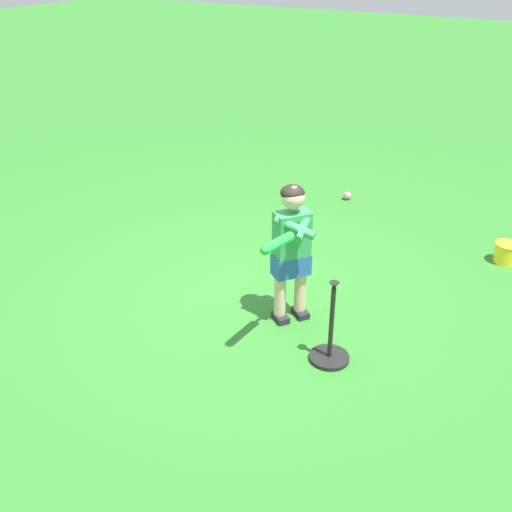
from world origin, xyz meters
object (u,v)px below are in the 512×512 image
object	(u,v)px
play_ball_far_left	(347,196)
batting_tee	(330,347)
child_batter	(291,243)
toy_bucket	(506,252)

from	to	relation	value
play_ball_far_left	batting_tee	size ratio (longest dim) A/B	0.15
child_batter	batting_tee	world-z (taller)	child_batter
play_ball_far_left	batting_tee	world-z (taller)	batting_tee
child_batter	play_ball_far_left	size ratio (longest dim) A/B	11.98
play_ball_far_left	batting_tee	distance (m)	2.93
batting_tee	toy_bucket	size ratio (longest dim) A/B	2.87
child_batter	play_ball_far_left	xyz separation A→B (m)	(2.43, 0.55, -0.61)
batting_tee	child_batter	bearing A→B (deg)	57.16
play_ball_far_left	toy_bucket	bearing A→B (deg)	-109.54
play_ball_far_left	toy_bucket	size ratio (longest dim) A/B	0.42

